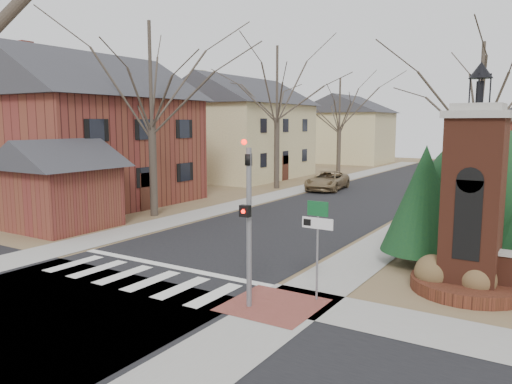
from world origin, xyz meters
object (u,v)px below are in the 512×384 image
Objects in this scene: distant_car at (464,168)px; sign_post at (317,231)px; brick_gate_monument at (472,217)px; traffic_signal_pole at (248,211)px; pickup_truck at (327,181)px.

sign_post is at bearing 86.75° from distant_car.
traffic_signal_pole is at bearing -136.76° from brick_gate_monument.
distant_car is at bearing 91.38° from traffic_signal_pole.
pickup_truck is at bearing 124.45° from brick_gate_monument.
sign_post is (1.29, 1.41, -0.64)m from traffic_signal_pole.
pickup_truck is at bearing 108.90° from traffic_signal_pole.
sign_post is 36.10m from distant_car.
brick_gate_monument is at bearing 43.24° from traffic_signal_pole.
brick_gate_monument is 1.33× the size of pickup_truck.
sign_post reaches higher than distant_car.
traffic_signal_pole reaches higher than sign_post.
brick_gate_monument is 21.97m from pickup_truck.
pickup_truck is (-7.70, 22.49, -1.91)m from traffic_signal_pole.
pickup_truck is at bearing 58.79° from distant_car.
distant_car is (-0.90, 37.43, -1.79)m from traffic_signal_pole.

